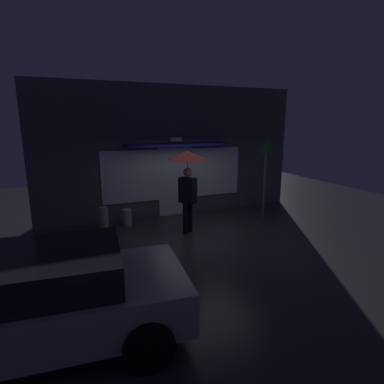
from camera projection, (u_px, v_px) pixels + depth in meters
ground_plane at (203, 236)px, 8.16m from camera, size 18.00×18.00×0.00m
building_facade at (173, 152)px, 9.82m from camera, size 8.45×1.00×4.10m
person_with_umbrella at (188, 171)px, 8.09m from camera, size 1.03×1.03×2.23m
parked_car at (34, 299)px, 4.02m from camera, size 4.15×2.22×1.33m
street_sign_post at (265, 175)px, 9.44m from camera, size 0.40×0.07×2.46m
sidewalk_bollard at (127, 217)px, 8.97m from camera, size 0.26×0.26×0.49m
sidewalk_bollard_2 at (104, 218)px, 8.63m from camera, size 0.25×0.25×0.64m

